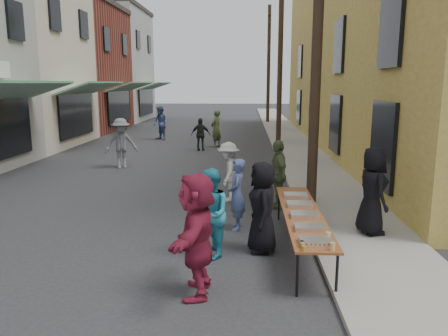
# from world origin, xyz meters

# --- Properties ---
(ground) EXTENTS (120.00, 120.00, 0.00)m
(ground) POSITION_xyz_m (0.00, 0.00, 0.00)
(ground) COLOR #28282B
(ground) RESTS_ON ground
(sidewalk) EXTENTS (2.20, 60.00, 0.10)m
(sidewalk) POSITION_xyz_m (5.00, 15.00, 0.05)
(sidewalk) COLOR gray
(sidewalk) RESTS_ON ground
(storefront_row) EXTENTS (8.00, 37.00, 9.00)m
(storefront_row) POSITION_xyz_m (-10.00, 14.96, 4.12)
(storefront_row) COLOR maroon
(storefront_row) RESTS_ON ground
(building_ochre) EXTENTS (10.00, 28.00, 10.00)m
(building_ochre) POSITION_xyz_m (11.10, 14.00, 5.00)
(building_ochre) COLOR #A88C3C
(building_ochre) RESTS_ON ground
(utility_pole_near) EXTENTS (0.26, 0.26, 9.00)m
(utility_pole_near) POSITION_xyz_m (4.30, 3.00, 4.50)
(utility_pole_near) COLOR #2D2116
(utility_pole_near) RESTS_ON ground
(utility_pole_mid) EXTENTS (0.26, 0.26, 9.00)m
(utility_pole_mid) POSITION_xyz_m (4.30, 15.00, 4.50)
(utility_pole_mid) COLOR #2D2116
(utility_pole_mid) RESTS_ON ground
(utility_pole_far) EXTENTS (0.26, 0.26, 9.00)m
(utility_pole_far) POSITION_xyz_m (4.30, 27.00, 4.50)
(utility_pole_far) COLOR #2D2116
(utility_pole_far) RESTS_ON ground
(serving_table) EXTENTS (0.70, 4.00, 0.75)m
(serving_table) POSITION_xyz_m (3.66, -0.16, 0.71)
(serving_table) COLOR brown
(serving_table) RESTS_ON ground
(catering_tray_sausage) EXTENTS (0.50, 0.33, 0.08)m
(catering_tray_sausage) POSITION_xyz_m (3.66, -1.81, 0.79)
(catering_tray_sausage) COLOR maroon
(catering_tray_sausage) RESTS_ON serving_table
(catering_tray_foil_b) EXTENTS (0.50, 0.33, 0.08)m
(catering_tray_foil_b) POSITION_xyz_m (3.66, -1.16, 0.79)
(catering_tray_foil_b) COLOR #B2B2B7
(catering_tray_foil_b) RESTS_ON serving_table
(catering_tray_buns) EXTENTS (0.50, 0.33, 0.08)m
(catering_tray_buns) POSITION_xyz_m (3.66, -0.46, 0.79)
(catering_tray_buns) COLOR tan
(catering_tray_buns) RESTS_ON serving_table
(catering_tray_foil_d) EXTENTS (0.50, 0.33, 0.08)m
(catering_tray_foil_d) POSITION_xyz_m (3.66, 0.24, 0.79)
(catering_tray_foil_d) COLOR #B2B2B7
(catering_tray_foil_d) RESTS_ON serving_table
(catering_tray_buns_end) EXTENTS (0.50, 0.33, 0.08)m
(catering_tray_buns_end) POSITION_xyz_m (3.66, 0.94, 0.79)
(catering_tray_buns_end) COLOR tan
(catering_tray_buns_end) RESTS_ON serving_table
(condiment_jar_a) EXTENTS (0.07, 0.07, 0.08)m
(condiment_jar_a) POSITION_xyz_m (3.44, -2.11, 0.79)
(condiment_jar_a) COLOR #A57F26
(condiment_jar_a) RESTS_ON serving_table
(condiment_jar_b) EXTENTS (0.07, 0.07, 0.08)m
(condiment_jar_b) POSITION_xyz_m (3.44, -2.01, 0.79)
(condiment_jar_b) COLOR #A57F26
(condiment_jar_b) RESTS_ON serving_table
(condiment_jar_c) EXTENTS (0.07, 0.07, 0.08)m
(condiment_jar_c) POSITION_xyz_m (3.44, -1.91, 0.79)
(condiment_jar_c) COLOR #A57F26
(condiment_jar_c) RESTS_ON serving_table
(cup_stack) EXTENTS (0.08, 0.08, 0.12)m
(cup_stack) POSITION_xyz_m (3.86, -2.06, 0.81)
(cup_stack) COLOR tan
(cup_stack) RESTS_ON serving_table
(guest_front_a) EXTENTS (0.64, 0.90, 1.73)m
(guest_front_a) POSITION_xyz_m (2.90, -0.26, 0.86)
(guest_front_a) COLOR black
(guest_front_a) RESTS_ON ground
(guest_front_b) EXTENTS (0.37, 0.57, 1.56)m
(guest_front_b) POSITION_xyz_m (2.40, 1.01, 0.78)
(guest_front_b) COLOR #4A5B90
(guest_front_b) RESTS_ON ground
(guest_front_c) EXTENTS (0.83, 0.94, 1.64)m
(guest_front_c) POSITION_xyz_m (1.95, -0.57, 0.82)
(guest_front_c) COLOR teal
(guest_front_c) RESTS_ON ground
(guest_front_d) EXTENTS (0.67, 1.07, 1.60)m
(guest_front_d) POSITION_xyz_m (2.12, 3.34, 0.80)
(guest_front_d) COLOR silver
(guest_front_d) RESTS_ON ground
(guest_front_e) EXTENTS (0.65, 1.09, 1.74)m
(guest_front_e) POSITION_xyz_m (3.40, 2.74, 0.87)
(guest_front_e) COLOR #596A3D
(guest_front_e) RESTS_ON ground
(guest_queue_back) EXTENTS (0.59, 1.75, 1.88)m
(guest_queue_back) POSITION_xyz_m (1.87, -2.02, 0.94)
(guest_queue_back) COLOR maroon
(guest_queue_back) RESTS_ON ground
(server) EXTENTS (0.73, 0.97, 1.79)m
(server) POSITION_xyz_m (5.16, 0.61, 1.00)
(server) COLOR black
(server) RESTS_ON sidewalk
(passerby_left) EXTENTS (1.38, 1.09, 1.86)m
(passerby_left) POSITION_xyz_m (-2.06, 7.78, 0.93)
(passerby_left) COLOR slate
(passerby_left) RESTS_ON ground
(passerby_mid) EXTENTS (0.92, 0.42, 1.53)m
(passerby_mid) POSITION_xyz_m (0.47, 12.17, 0.77)
(passerby_mid) COLOR black
(passerby_mid) RESTS_ON ground
(passerby_right) EXTENTS (0.72, 0.81, 1.85)m
(passerby_right) POSITION_xyz_m (1.11, 13.35, 0.92)
(passerby_right) COLOR #495330
(passerby_right) RESTS_ON ground
(passerby_far) EXTENTS (1.15, 1.15, 1.88)m
(passerby_far) POSITION_xyz_m (-2.18, 16.00, 0.94)
(passerby_far) COLOR #465487
(passerby_far) RESTS_ON ground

